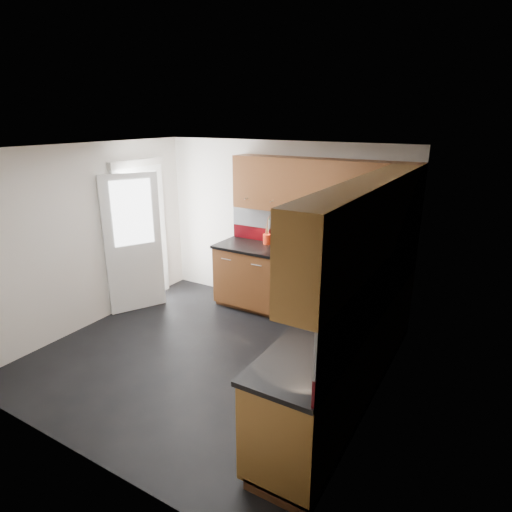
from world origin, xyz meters
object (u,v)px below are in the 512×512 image
Objects in this scene: toaster at (395,259)px; utensil_pot at (267,238)px; food_processor at (353,291)px; gas_hob at (299,253)px.

utensil_pot is at bearing 178.48° from toaster.
toaster is at bearing -1.52° from utensil_pot.
food_processor is (1.74, -1.41, 0.05)m from utensil_pot.
utensil_pot is at bearing 160.93° from gas_hob.
gas_hob is at bearing -172.58° from toaster.
gas_hob is 1.66m from food_processor.
food_processor reaches higher than toaster.
toaster is at bearing 7.42° from gas_hob.
toaster reaches higher than gas_hob.
gas_hob is 1.74× the size of toaster.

